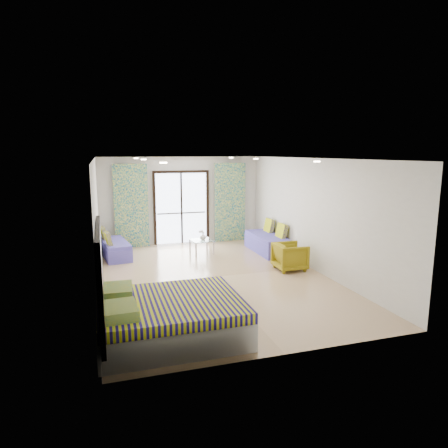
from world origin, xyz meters
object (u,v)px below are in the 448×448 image
object	(u,v)px
daybed_right	(267,242)
armchair	(290,255)
daybed_left	(115,248)
coffee_table	(202,241)
bed	(169,317)

from	to	relation	value
daybed_right	armchair	bearing A→B (deg)	-96.04
daybed_left	coffee_table	distance (m)	2.40
armchair	daybed_left	bearing A→B (deg)	59.38
coffee_table	armchair	size ratio (longest dim) A/B	0.95
bed	armchair	bearing A→B (deg)	38.43
coffee_table	bed	bearing A→B (deg)	-109.56
bed	daybed_left	world-z (taller)	daybed_left
daybed_right	coffee_table	world-z (taller)	daybed_right
bed	coffee_table	xyz separation A→B (m)	(1.74, 4.89, 0.03)
daybed_left	daybed_right	world-z (taller)	daybed_right
daybed_right	bed	bearing A→B (deg)	-128.92
daybed_right	coffee_table	distance (m)	1.90
armchair	daybed_right	bearing A→B (deg)	-4.62
daybed_left	coffee_table	xyz separation A→B (m)	(2.37, -0.32, 0.11)
coffee_table	daybed_right	bearing A→B (deg)	-11.64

